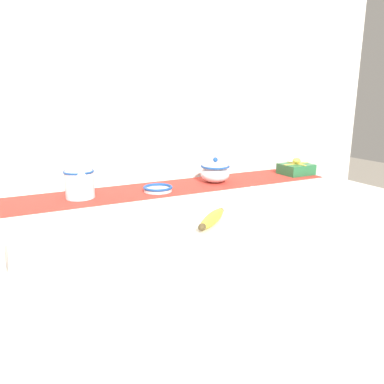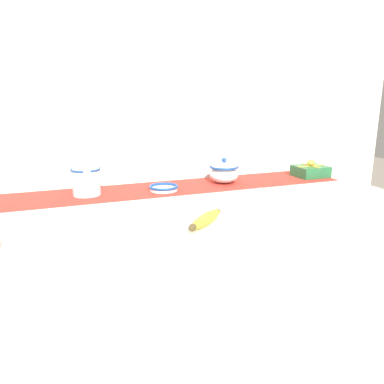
{
  "view_description": "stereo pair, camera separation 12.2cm",
  "coord_description": "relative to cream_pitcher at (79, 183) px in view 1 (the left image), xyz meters",
  "views": [
    {
      "loc": [
        -0.56,
        -1.1,
        1.26
      ],
      "look_at": [
        -0.03,
        -0.04,
        0.96
      ],
      "focal_mm": 35.0,
      "sensor_mm": 36.0,
      "label": 1
    },
    {
      "loc": [
        -0.45,
        -1.15,
        1.26
      ],
      "look_at": [
        -0.03,
        -0.04,
        0.96
      ],
      "focal_mm": 35.0,
      "sensor_mm": 36.0,
      "label": 2
    }
  ],
  "objects": [
    {
      "name": "cream_pitcher",
      "position": [
        0.0,
        0.0,
        0.0
      ],
      "size": [
        0.11,
        0.12,
        0.1
      ],
      "color": "white",
      "rests_on": "countertop"
    },
    {
      "name": "gift_box",
      "position": [
        0.97,
        -0.02,
        -0.03
      ],
      "size": [
        0.14,
        0.12,
        0.08
      ],
      "rotation": [
        0.0,
        0.0,
        0.02
      ],
      "color": "#236638",
      "rests_on": "countertop"
    },
    {
      "name": "table_runner",
      "position": [
        0.34,
        -0.0,
        -0.05
      ],
      "size": [
        1.39,
        0.24,
        0.0
      ],
      "primitive_type": "cube",
      "color": "#B23328",
      "rests_on": "countertop"
    },
    {
      "name": "banana",
      "position": [
        0.28,
        -0.45,
        -0.04
      ],
      "size": [
        0.15,
        0.14,
        0.03
      ],
      "rotation": [
        0.0,
        0.0,
        0.71
      ],
      "color": "yellow",
      "rests_on": "countertop"
    },
    {
      "name": "spoon",
      "position": [
        0.62,
        -0.16,
        -0.05
      ],
      "size": [
        0.17,
        0.09,
        0.01
      ],
      "rotation": [
        0.0,
        0.0,
        0.41
      ],
      "color": "#B7B7BC",
      "rests_on": "countertop"
    },
    {
      "name": "countertop",
      "position": [
        0.34,
        -0.22,
        -0.51
      ],
      "size": [
        1.51,
        0.71,
        0.91
      ],
      "primitive_type": "cube",
      "color": "silver",
      "rests_on": "ground_plane"
    },
    {
      "name": "sugar_bowl",
      "position": [
        0.55,
        -0.0,
        -0.01
      ],
      "size": [
        0.12,
        0.12,
        0.11
      ],
      "color": "white",
      "rests_on": "countertop"
    },
    {
      "name": "back_wall",
      "position": [
        0.34,
        0.15,
        0.23
      ],
      "size": [
        2.31,
        0.04,
        2.4
      ],
      "primitive_type": "cube",
      "color": "silver",
      "rests_on": "ground_plane"
    },
    {
      "name": "small_dish",
      "position": [
        0.28,
        -0.04,
        -0.04
      ],
      "size": [
        0.11,
        0.11,
        0.02
      ],
      "color": "white",
      "rests_on": "countertop"
    }
  ]
}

